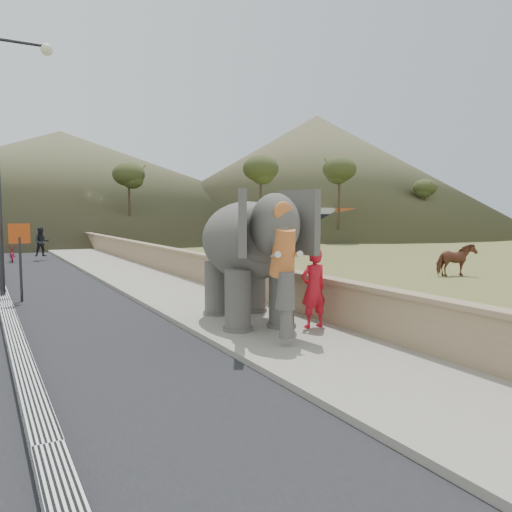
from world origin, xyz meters
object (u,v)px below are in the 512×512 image
Objects in this scene: lamppost at (8,141)px; motorcyclist at (25,248)px; elephant_and_man at (248,259)px; cow at (456,260)px.

lamppost reaches higher than motorcyclist.
lamppost is at bearing 126.11° from elephant_and_man.
cow is 12.79m from elephant_and_man.
motorcyclist is (-3.37, 19.72, -0.90)m from elephant_and_man.
elephant_and_man is (4.71, -6.45, -3.23)m from lamppost.
motorcyclist is at bearing 56.09° from cow.
lamppost is 3.54× the size of motorcyclist.
lamppost is 8.62m from elephant_and_man.
lamppost is 1.81× the size of elephant_and_man.
elephant_and_man is at bearing 119.46° from cow.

